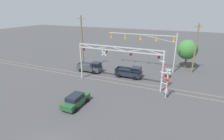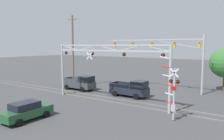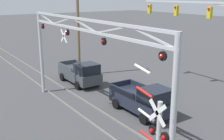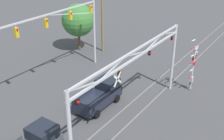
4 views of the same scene
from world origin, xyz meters
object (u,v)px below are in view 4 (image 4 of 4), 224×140
at_px(crossing_gantry, 135,74).
at_px(utility_pole_right, 102,13).
at_px(traffic_signal_span, 69,24).
at_px(background_tree_beyond_span, 78,20).
at_px(crossing_signal_mast, 192,69).
at_px(pickup_truck_lead, 100,95).

distance_m(crossing_gantry, utility_pole_right, 15.89).
bearing_deg(crossing_gantry, traffic_signal_span, 68.80).
bearing_deg(background_tree_beyond_span, utility_pole_right, -63.30).
distance_m(crossing_signal_mast, utility_pole_right, 13.60).
xyz_separation_m(pickup_truck_lead, utility_pole_right, (10.41, 7.35, 3.93)).
relative_size(crossing_gantry, traffic_signal_span, 1.02).
distance_m(crossing_gantry, traffic_signal_span, 10.59).
height_order(traffic_signal_span, utility_pole_right, utility_pole_right).
distance_m(crossing_signal_mast, pickup_truck_lead, 9.06).
bearing_deg(pickup_truck_lead, crossing_gantry, -102.34).
bearing_deg(pickup_truck_lead, traffic_signal_span, 63.56).
bearing_deg(utility_pole_right, crossing_signal_mast, -104.53).
bearing_deg(pickup_truck_lead, background_tree_beyond_span, 48.16).
bearing_deg(crossing_signal_mast, utility_pole_right, 75.47).
xyz_separation_m(crossing_gantry, utility_pole_right, (11.25, 11.22, 0.40)).
distance_m(traffic_signal_span, utility_pole_right, 7.60).
xyz_separation_m(crossing_gantry, background_tree_beyond_span, (9.88, 13.95, -0.55)).
bearing_deg(traffic_signal_span, crossing_signal_mast, -70.40).
height_order(crossing_gantry, crossing_signal_mast, crossing_gantry).
xyz_separation_m(crossing_gantry, traffic_signal_span, (3.81, 9.83, 1.08)).
bearing_deg(utility_pole_right, background_tree_beyond_span, 116.70).
relative_size(crossing_signal_mast, traffic_signal_span, 0.39).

